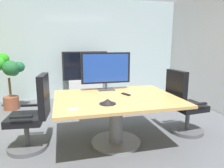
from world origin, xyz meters
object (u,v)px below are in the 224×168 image
conference_table (116,108)px  office_chair_right (184,107)px  office_chair_left (33,119)px  remote_control (126,94)px  conference_phone (108,102)px  potted_plant (8,74)px  tv_monitor (106,69)px  wall_display_unit (86,84)px

conference_table → office_chair_right: (1.20, 0.07, -0.10)m
office_chair_left → remote_control: 1.41m
office_chair_left → office_chair_right: size_ratio=1.00×
conference_phone → potted_plant: bearing=124.5°
conference_table → office_chair_right: bearing=3.5°
office_chair_left → tv_monitor: (1.16, 0.38, 0.63)m
conference_table → potted_plant: potted_plant is taller
tv_monitor → conference_phone: bearing=-101.3°
office_chair_left → conference_phone: bearing=71.7°
office_chair_right → wall_display_unit: (-1.33, 2.60, -0.01)m
conference_table → potted_plant: (-1.93, 2.19, 0.28)m
wall_display_unit → tv_monitor: bearing=-87.5°
office_chair_right → office_chair_left: bearing=83.2°
tv_monitor → conference_phone: tv_monitor is taller
office_chair_right → wall_display_unit: wall_display_unit is taller
potted_plant → remote_control: size_ratio=7.71×
office_chair_right → remote_control: size_ratio=6.41×
potted_plant → remote_control: bearing=-44.8°
conference_table → remote_control: remote_control is taller
conference_table → office_chair_right: office_chair_right is taller
tv_monitor → potted_plant: tv_monitor is taller
office_chair_right → conference_phone: office_chair_right is taller
office_chair_left → conference_phone: (1.00, -0.45, 0.31)m
conference_table → office_chair_left: size_ratio=1.64×
conference_table → conference_phone: size_ratio=8.14×
conference_table → office_chair_left: office_chair_left is taller
conference_phone → remote_control: (0.39, 0.41, -0.02)m
office_chair_right → potted_plant: size_ratio=0.83×
office_chair_left → potted_plant: 2.21m
office_chair_left → tv_monitor: bearing=114.3°
office_chair_right → potted_plant: 3.79m
wall_display_unit → remote_control: (0.31, -2.58, 0.30)m
tv_monitor → wall_display_unit: tv_monitor is taller
office_chair_left → wall_display_unit: (1.07, 2.54, -0.01)m
office_chair_left → conference_phone: 1.14m
remote_control → potted_plant: bearing=112.6°
conference_table → potted_plant: 2.93m
conference_table → office_chair_left: 1.21m
office_chair_right → tv_monitor: 1.46m
office_chair_right → tv_monitor: tv_monitor is taller
wall_display_unit → remote_control: size_ratio=7.71×
office_chair_left → remote_control: size_ratio=6.41×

